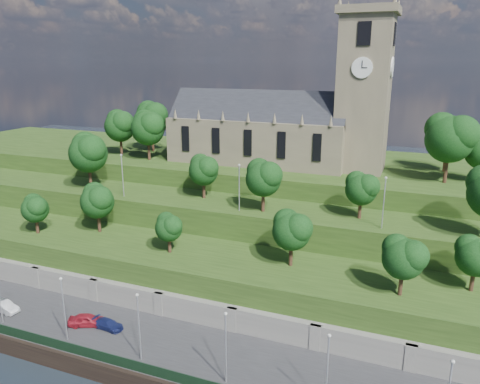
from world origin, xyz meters
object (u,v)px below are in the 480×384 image
at_px(car_middle, 5,307).
at_px(church, 285,122).
at_px(car_left, 87,320).
at_px(car_right, 108,324).

bearing_deg(car_middle, church, -24.05).
relative_size(church, car_middle, 9.19).
bearing_deg(car_left, car_middle, 72.67).
bearing_deg(car_left, church, -40.60).
relative_size(car_middle, car_right, 1.05).
distance_m(church, car_right, 45.64).
height_order(church, car_middle, church).
bearing_deg(car_middle, car_right, -77.13).
bearing_deg(church, car_left, -107.36).
xyz_separation_m(church, car_middle, (-24.60, -41.48, -19.83)).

